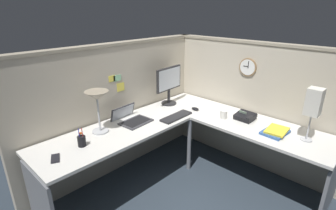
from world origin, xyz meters
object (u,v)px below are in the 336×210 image
object	(u,v)px
desk_lamp_dome	(97,99)
office_phone	(245,117)
computer_mouse	(195,109)
wall_clock	(248,67)
keyboard	(176,117)
pen_cup	(82,141)
cell_phone	(55,158)
coffee_mug	(223,114)
desk_lamp_paper	(314,103)
book_stack	(276,131)
laptop	(130,118)
monitor	(169,83)

from	to	relation	value
desk_lamp_dome	office_phone	bearing A→B (deg)	-35.49
computer_mouse	wall_clock	bearing A→B (deg)	-43.12
office_phone	keyboard	bearing A→B (deg)	128.86
pen_cup	cell_phone	bearing A→B (deg)	-172.53
pen_cup	coffee_mug	bearing A→B (deg)	-22.53
keyboard	pen_cup	world-z (taller)	pen_cup
office_phone	desk_lamp_paper	world-z (taller)	desk_lamp_paper
cell_phone	book_stack	distance (m)	2.14
laptop	pen_cup	size ratio (longest dim) A/B	2.25
keyboard	cell_phone	distance (m)	1.39
desk_lamp_dome	wall_clock	bearing A→B (deg)	-25.34
book_stack	keyboard	bearing A→B (deg)	111.66
laptop	coffee_mug	world-z (taller)	laptop
book_stack	wall_clock	bearing A→B (deg)	55.89
laptop	desk_lamp_dome	distance (m)	0.52
wall_clock	office_phone	bearing A→B (deg)	-148.30
desk_lamp_dome	laptop	bearing A→B (deg)	0.34
office_phone	laptop	bearing A→B (deg)	134.46
laptop	wall_clock	xyz separation A→B (m)	(1.22, -0.77, 0.52)
cell_phone	pen_cup	bearing A→B (deg)	32.36
cell_phone	book_stack	xyz separation A→B (m)	(1.78, -1.18, 0.02)
laptop	wall_clock	size ratio (longest dim) A/B	1.84
desk_lamp_paper	book_stack	bearing A→B (deg)	103.01
computer_mouse	coffee_mug	size ratio (longest dim) A/B	1.08
monitor	book_stack	world-z (taller)	monitor
monitor	desk_lamp_dome	world-z (taller)	monitor
office_phone	desk_lamp_paper	bearing A→B (deg)	-92.91
monitor	pen_cup	distance (m)	1.41
laptop	cell_phone	size ratio (longest dim) A/B	2.81
office_phone	book_stack	size ratio (longest dim) A/B	0.71
pen_cup	office_phone	xyz separation A→B (m)	(1.61, -0.82, -0.02)
desk_lamp_dome	coffee_mug	xyz separation A→B (m)	(1.19, -0.74, -0.32)
computer_mouse	desk_lamp_paper	xyz separation A→B (m)	(0.13, -1.27, 0.37)
monitor	desk_lamp_dome	bearing A→B (deg)	-177.20
desk_lamp_dome	desk_lamp_paper	world-z (taller)	desk_lamp_paper
laptop	office_phone	world-z (taller)	laptop
laptop	desk_lamp_paper	xyz separation A→B (m)	(0.90, -1.62, 0.36)
wall_clock	desk_lamp_dome	bearing A→B (deg)	154.66
desk_lamp_dome	coffee_mug	world-z (taller)	desk_lamp_dome
coffee_mug	pen_cup	bearing A→B (deg)	157.47
desk_lamp_dome	coffee_mug	size ratio (longest dim) A/B	4.64
desk_lamp_dome	coffee_mug	bearing A→B (deg)	-31.86
wall_clock	desk_lamp_paper	bearing A→B (deg)	-110.95
laptop	keyboard	distance (m)	0.54
laptop	pen_cup	world-z (taller)	pen_cup
cell_phone	computer_mouse	bearing A→B (deg)	19.01
keyboard	wall_clock	world-z (taller)	wall_clock
monitor	book_stack	xyz separation A→B (m)	(0.13, -1.39, -0.27)
keyboard	computer_mouse	size ratio (longest dim) A/B	4.13
keyboard	office_phone	world-z (taller)	office_phone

